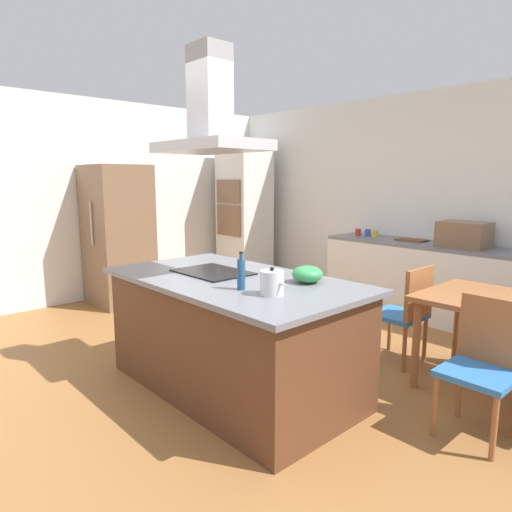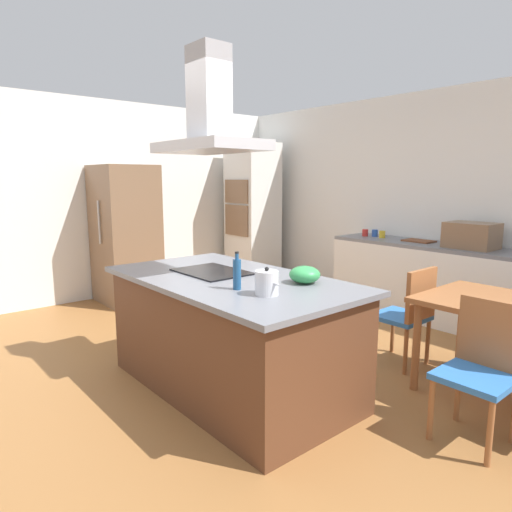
% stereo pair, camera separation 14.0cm
% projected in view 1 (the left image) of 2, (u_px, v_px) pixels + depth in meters
% --- Properties ---
extents(ground, '(16.00, 16.00, 0.00)m').
position_uv_depth(ground, '(347.00, 342.00, 4.60)').
color(ground, '#936033').
extents(wall_back, '(7.20, 0.10, 2.70)m').
position_uv_depth(wall_back, '(436.00, 203.00, 5.54)').
color(wall_back, white).
rests_on(wall_back, ground).
extents(wall_left, '(0.10, 8.80, 2.70)m').
position_uv_depth(wall_left, '(134.00, 199.00, 6.55)').
color(wall_left, white).
rests_on(wall_left, ground).
extents(kitchen_island, '(2.08, 1.14, 0.90)m').
position_uv_depth(kitchen_island, '(233.00, 333.00, 3.53)').
color(kitchen_island, '#59331E').
rests_on(kitchen_island, ground).
extents(cooktop, '(0.60, 0.44, 0.01)m').
position_uv_depth(cooktop, '(213.00, 272.00, 3.63)').
color(cooktop, black).
rests_on(cooktop, kitchen_island).
extents(tea_kettle, '(0.21, 0.15, 0.19)m').
position_uv_depth(tea_kettle, '(272.00, 283.00, 2.93)').
color(tea_kettle, silver).
rests_on(tea_kettle, kitchen_island).
extents(olive_oil_bottle, '(0.06, 0.06, 0.26)m').
position_uv_depth(olive_oil_bottle, '(241.00, 274.00, 3.06)').
color(olive_oil_bottle, navy).
rests_on(olive_oil_bottle, kitchen_island).
extents(mixing_bowl, '(0.23, 0.23, 0.12)m').
position_uv_depth(mixing_bowl, '(307.00, 274.00, 3.28)').
color(mixing_bowl, '#33934C').
rests_on(mixing_bowl, kitchen_island).
extents(back_counter, '(2.49, 0.62, 0.90)m').
position_uv_depth(back_counter, '(427.00, 281.00, 5.36)').
color(back_counter, silver).
rests_on(back_counter, ground).
extents(countertop_microwave, '(0.50, 0.38, 0.28)m').
position_uv_depth(countertop_microwave, '(464.00, 234.00, 4.97)').
color(countertop_microwave, brown).
rests_on(countertop_microwave, back_counter).
extents(coffee_mug_red, '(0.08, 0.08, 0.09)m').
position_uv_depth(coffee_mug_red, '(358.00, 232.00, 5.98)').
color(coffee_mug_red, red).
rests_on(coffee_mug_red, back_counter).
extents(coffee_mug_blue, '(0.08, 0.08, 0.09)m').
position_uv_depth(coffee_mug_blue, '(368.00, 233.00, 5.95)').
color(coffee_mug_blue, '#2D56B2').
rests_on(coffee_mug_blue, back_counter).
extents(coffee_mug_yellow, '(0.08, 0.08, 0.09)m').
position_uv_depth(coffee_mug_yellow, '(375.00, 234.00, 5.82)').
color(coffee_mug_yellow, gold).
rests_on(coffee_mug_yellow, back_counter).
extents(cutting_board, '(0.34, 0.24, 0.02)m').
position_uv_depth(cutting_board, '(412.00, 240.00, 5.49)').
color(cutting_board, brown).
rests_on(cutting_board, back_counter).
extents(wall_oven_stack, '(0.70, 0.66, 2.20)m').
position_uv_depth(wall_oven_stack, '(244.00, 213.00, 7.29)').
color(wall_oven_stack, silver).
rests_on(wall_oven_stack, ground).
extents(refrigerator, '(0.80, 0.73, 1.82)m').
position_uv_depth(refrigerator, '(118.00, 235.00, 5.95)').
color(refrigerator, brown).
rests_on(refrigerator, ground).
extents(chair_facing_island, '(0.42, 0.42, 0.89)m').
position_uv_depth(chair_facing_island, '(485.00, 359.00, 2.90)').
color(chair_facing_island, '#2D6BB7').
rests_on(chair_facing_island, ground).
extents(chair_at_left_end, '(0.42, 0.42, 0.89)m').
position_uv_depth(chair_at_left_end, '(407.00, 309.00, 4.00)').
color(chair_at_left_end, '#2D6BB7').
rests_on(chair_at_left_end, ground).
extents(range_hood, '(0.90, 0.55, 0.78)m').
position_uv_depth(range_hood, '(210.00, 118.00, 3.43)').
color(range_hood, '#ADADB2').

